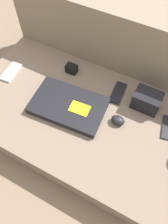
{
  "coord_description": "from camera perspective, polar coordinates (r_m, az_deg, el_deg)",
  "views": [
    {
      "loc": [
        0.24,
        -0.46,
        1.0
      ],
      "look_at": [
        0.0,
        0.0,
        0.16
      ],
      "focal_mm": 35.0,
      "sensor_mm": 36.0,
      "label": 1
    }
  ],
  "objects": [
    {
      "name": "couch_backrest",
      "position": [
        1.18,
        9.66,
        16.78
      ],
      "size": [
        1.13,
        0.2,
        0.45
      ],
      "color": "#7F705B",
      "rests_on": "ground_plane"
    },
    {
      "name": "ground_plane",
      "position": [
        1.12,
        0.0,
        -4.18
      ],
      "size": [
        8.0,
        8.0,
        0.0
      ],
      "primitive_type": "plane",
      "color": "#7A6651"
    },
    {
      "name": "phone_black",
      "position": [
        1.08,
        8.87,
        4.99
      ],
      "size": [
        0.06,
        0.13,
        0.01
      ],
      "rotation": [
        0.0,
        0.0,
        0.08
      ],
      "color": "black",
      "rests_on": "couch_seat"
    },
    {
      "name": "laptop",
      "position": [
        1.01,
        -4.04,
        1.81
      ],
      "size": [
        0.35,
        0.24,
        0.03
      ],
      "rotation": [
        0.0,
        0.0,
        0.08
      ],
      "color": "black",
      "rests_on": "couch_seat"
    },
    {
      "name": "computer_mouse",
      "position": [
        0.98,
        8.83,
        -2.17
      ],
      "size": [
        0.06,
        0.05,
        0.04
      ],
      "rotation": [
        0.0,
        0.0,
        -0.06
      ],
      "color": "black",
      "rests_on": "couch_seat"
    },
    {
      "name": "charger_brick",
      "position": [
        1.14,
        -3.26,
        11.23
      ],
      "size": [
        0.06,
        0.04,
        0.04
      ],
      "color": "black",
      "rests_on": "couch_seat"
    },
    {
      "name": "couch_seat",
      "position": [
        1.06,
        0.0,
        -2.49
      ],
      "size": [
        1.13,
        0.61,
        0.14
      ],
      "color": "#7A6656",
      "rests_on": "ground_plane"
    },
    {
      "name": "phone_small",
      "position": [
        1.21,
        -18.48,
        9.88
      ],
      "size": [
        0.07,
        0.13,
        0.01
      ],
      "rotation": [
        0.0,
        0.0,
        0.1
      ],
      "color": "silver",
      "rests_on": "couch_seat"
    },
    {
      "name": "camera_pouch",
      "position": [
        1.03,
        16.06,
        2.97
      ],
      "size": [
        0.12,
        0.09,
        0.09
      ],
      "color": "black",
      "rests_on": "couch_seat"
    }
  ]
}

